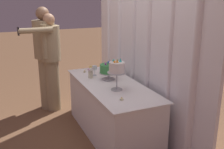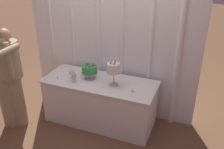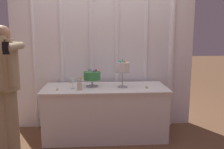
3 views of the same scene
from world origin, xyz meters
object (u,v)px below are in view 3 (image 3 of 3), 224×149
Objects in this scene: cake_display_nearleft at (92,76)px; tealight_far_left at (57,89)px; flower_vase at (80,84)px; cake_display_nearright at (123,68)px; tealight_near_left at (146,88)px; guest_girl_blue_dress at (6,87)px; wine_glass at (73,81)px; cake_table at (105,112)px.

cake_display_nearleft reaches higher than tealight_far_left.
tealight_far_left is (-0.32, 0.01, -0.07)m from flower_vase.
tealight_near_left is at bearing -15.36° from cake_display_nearright.
cake_display_nearright is 0.44m from tealight_near_left.
tealight_far_left is at bearing 37.12° from guest_girl_blue_dress.
flower_vase reaches higher than tealight_far_left.
wine_glass is at bearing 22.96° from tealight_far_left.
wine_glass is 0.77× the size of flower_vase.
cake_display_nearleft is 7.16× the size of tealight_far_left.
cake_display_nearleft reaches higher than tealight_near_left.
flower_vase is 0.12× the size of guest_girl_blue_dress.
cake_display_nearleft is at bearing 52.40° from flower_vase.
cake_display_nearright is at bearing 12.82° from flower_vase.
tealight_near_left is at bearing 2.79° from flower_vase.
cake_table is 0.79m from tealight_far_left.
cake_table is 0.67m from wine_glass.
guest_girl_blue_dress reaches higher than cake_table.
tealight_far_left is at bearing -157.49° from cake_display_nearleft.
cake_display_nearleft is 1.40× the size of flower_vase.
cake_display_nearright is 2.15× the size of flower_vase.
cake_table is 9.43× the size of flower_vase.
guest_girl_blue_dress is (-0.54, -0.41, 0.13)m from tealight_far_left.
flower_vase is at bearing -127.60° from cake_display_nearleft.
wine_glass is at bearing 136.96° from flower_vase.
flower_vase is 0.33m from tealight_far_left.
flower_vase reaches higher than cake_table.
tealight_near_left is at bearing 1.52° from tealight_far_left.
guest_girl_blue_dress is (-0.75, -0.49, 0.04)m from wine_glass.
cake_table is 38.90× the size of tealight_near_left.
guest_girl_blue_dress is (-1.02, -0.61, -0.01)m from cake_display_nearleft.
guest_girl_blue_dress is at bearing -159.96° from cake_display_nearright.
cake_table is at bearing 13.39° from tealight_far_left.
tealight_near_left is (0.77, -0.17, -0.14)m from cake_display_nearleft.
tealight_near_left is 0.03× the size of guest_girl_blue_dress.
tealight_near_left is (1.04, -0.06, -0.10)m from wine_glass.
cake_display_nearleft reaches higher than cake_table.
flower_vase is 5.12× the size of tealight_far_left.
cake_display_nearright is 0.65m from flower_vase.
cake_display_nearleft is 5.77× the size of tealight_near_left.
cake_display_nearleft is 0.65× the size of cake_display_nearright.
cake_table is 0.56m from cake_display_nearleft.
guest_girl_blue_dress is at bearing -166.18° from tealight_near_left.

